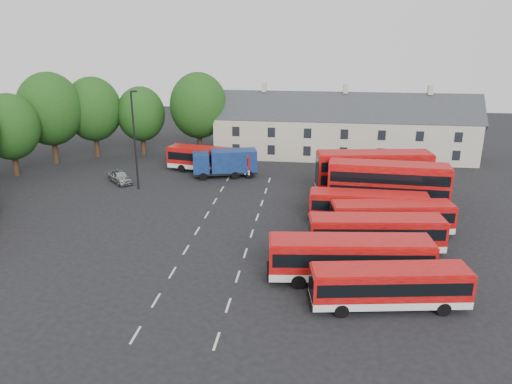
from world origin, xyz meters
TOP-DOWN VIEW (x-y plane):
  - ground at (0.00, 0.00)m, footprint 140.00×140.00m
  - lane_markings at (2.50, 2.00)m, footprint 5.15×33.80m
  - treeline at (-20.74, 19.36)m, footprint 29.92×32.59m
  - terrace_houses at (14.00, 30.00)m, footprint 35.70×7.13m
  - bus_row_a at (15.54, -8.96)m, footprint 10.56×3.90m
  - bus_row_b at (13.16, -5.58)m, footprint 11.93×3.91m
  - bus_row_c at (15.52, -0.44)m, footprint 11.09×3.68m
  - bus_row_d at (17.28, 3.30)m, footprint 10.84×3.98m
  - bus_row_e at (15.42, 5.62)m, footprint 10.86×2.75m
  - bus_dd_south at (17.61, 9.75)m, footprint 11.88×3.28m
  - bus_dd_north at (16.57, 13.58)m, footprint 12.35×4.47m
  - bus_north at (-2.59, 20.41)m, footprint 11.30×4.58m
  - box_truck at (-0.39, 18.67)m, footprint 7.98×4.24m
  - silver_car at (-12.36, 14.90)m, footprint 4.19×4.26m
  - lime_car at (17.16, -8.19)m, footprint 3.97×2.11m
  - lamppost at (-9.37, 12.86)m, footprint 0.77×0.41m

SIDE VIEW (x-z plane):
  - ground at x=0.00m, z-range 0.00..0.00m
  - lane_markings at x=2.50m, z-range 0.00..0.01m
  - lime_car at x=17.16m, z-range 0.00..1.24m
  - silver_car at x=-12.36m, z-range 0.00..1.45m
  - bus_row_a at x=15.54m, z-range 0.29..3.21m
  - bus_row_d at x=17.28m, z-range 0.30..3.30m
  - bus_row_e at x=15.42m, z-range 0.31..3.36m
  - bus_row_c at x=15.52m, z-range 0.31..3.39m
  - bus_north at x=-2.59m, z-range 0.31..3.43m
  - box_truck at x=-0.39m, z-range 0.21..3.54m
  - bus_row_b at x=13.16m, z-range 0.33..3.65m
  - bus_dd_south at x=17.61m, z-range 0.34..5.16m
  - bus_dd_north at x=16.57m, z-range 0.34..5.30m
  - terrace_houses at x=14.00m, z-range -1.17..8.89m
  - lamppost at x=-9.37m, z-range 0.37..11.43m
  - treeline at x=-20.74m, z-range 0.68..12.69m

